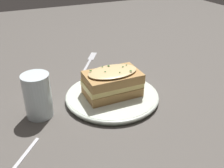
# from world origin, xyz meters

# --- Properties ---
(ground_plane) EXTENTS (2.40, 2.40, 0.00)m
(ground_plane) POSITION_xyz_m (0.00, 0.00, 0.00)
(ground_plane) COLOR #514C47
(dinner_plate) EXTENTS (0.26, 0.26, 0.02)m
(dinner_plate) POSITION_xyz_m (0.02, -0.00, 0.01)
(dinner_plate) COLOR silver
(dinner_plate) RESTS_ON ground_plane
(sandwich) EXTENTS (0.10, 0.15, 0.08)m
(sandwich) POSITION_xyz_m (0.02, -0.00, 0.05)
(sandwich) COLOR #B2844C
(sandwich) RESTS_ON dinner_plate
(water_glass) EXTENTS (0.07, 0.07, 0.11)m
(water_glass) POSITION_xyz_m (0.01, -0.20, 0.06)
(water_glass) COLOR silver
(water_glass) RESTS_ON ground_plane
(fork) EXTENTS (0.17, 0.11, 0.00)m
(fork) POSITION_xyz_m (-0.27, 0.04, 0.00)
(fork) COLOR silver
(fork) RESTS_ON ground_plane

